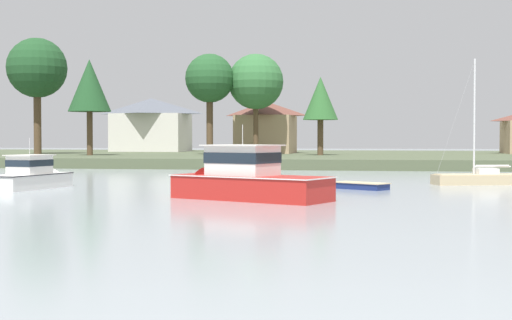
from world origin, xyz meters
name	(u,v)px	position (x,y,z in m)	size (l,w,h in m)	color
far_shore_bank	(286,157)	(0.00, 87.18, 0.50)	(173.32, 50.47, 1.00)	#4C563D
cruiser_white	(36,180)	(-8.44, 35.46, 0.47)	(3.23, 6.71, 3.73)	white
cruiser_red	(236,186)	(4.78, 29.83, 0.62)	(9.25, 6.15, 4.62)	#B2231E
dinghy_navy	(361,187)	(10.62, 37.76, 0.14)	(3.53, 3.04, 0.55)	navy
sailboat_sand	(481,182)	(18.13, 43.42, 0.19)	(6.36, 3.34, 8.47)	tan
mooring_buoy_red	(14,181)	(-12.48, 40.46, 0.08)	(0.44, 0.44, 0.49)	red
shore_tree_right_mid	(37,69)	(-29.81, 79.71, 11.44)	(7.32, 7.32, 14.22)	brown
shore_tree_far_left	(320,99)	(4.92, 79.46, 7.40)	(4.04, 4.04, 8.99)	brown
shore_tree_left_mid	(256,82)	(-3.00, 81.93, 9.65)	(6.63, 6.63, 12.01)	brown
shore_tree_inland_a	(210,79)	(-8.15, 79.73, 9.88)	(5.76, 5.76, 11.88)	brown
shore_tree_inland_b	(89,86)	(-20.88, 74.35, 8.84)	(4.86, 4.86, 10.91)	brown
cottage_eastern	(151,124)	(-21.39, 98.93, 5.01)	(11.13, 8.48, 7.76)	silver
cottage_behind_trees	(266,126)	(-2.89, 89.36, 4.46)	(7.60, 9.48, 6.70)	tan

